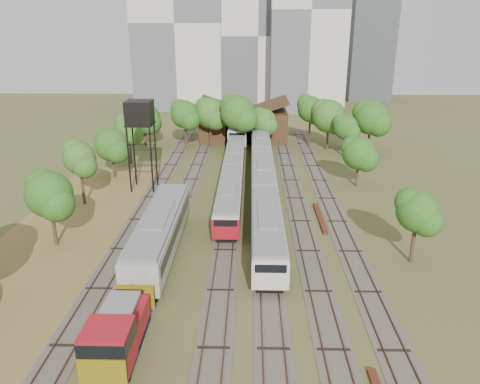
{
  "coord_description": "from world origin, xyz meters",
  "views": [
    {
      "loc": [
        0.38,
        -30.0,
        20.37
      ],
      "look_at": [
        -0.81,
        20.24,
        2.5
      ],
      "focal_mm": 35.0,
      "sensor_mm": 36.0,
      "label": 1
    }
  ],
  "objects_px": {
    "railcar_red_set": "(232,176)",
    "railcar_green_set": "(263,176)",
    "water_tower": "(140,115)",
    "shunter_locomotive": "(117,337)"
  },
  "relations": [
    {
      "from": "railcar_red_set",
      "to": "shunter_locomotive",
      "type": "distance_m",
      "value": 34.48
    },
    {
      "from": "railcar_green_set",
      "to": "shunter_locomotive",
      "type": "xyz_separation_m",
      "value": [
        -10.0,
        -33.46,
        -0.15
      ]
    },
    {
      "from": "railcar_red_set",
      "to": "shunter_locomotive",
      "type": "xyz_separation_m",
      "value": [
        -6.0,
        -33.96,
        0.02
      ]
    },
    {
      "from": "railcar_green_set",
      "to": "shunter_locomotive",
      "type": "relative_size",
      "value": 6.43
    },
    {
      "from": "shunter_locomotive",
      "to": "railcar_red_set",
      "type": "bearing_deg",
      "value": 79.98
    },
    {
      "from": "railcar_red_set",
      "to": "shunter_locomotive",
      "type": "bearing_deg",
      "value": -100.02
    },
    {
      "from": "railcar_red_set",
      "to": "water_tower",
      "type": "relative_size",
      "value": 2.98
    },
    {
      "from": "water_tower",
      "to": "railcar_green_set",
      "type": "bearing_deg",
      "value": -1.16
    },
    {
      "from": "railcar_green_set",
      "to": "railcar_red_set",
      "type": "bearing_deg",
      "value": 172.86
    },
    {
      "from": "railcar_red_set",
      "to": "railcar_green_set",
      "type": "distance_m",
      "value": 4.03
    }
  ]
}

